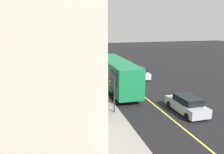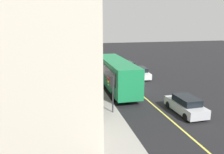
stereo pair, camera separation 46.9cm
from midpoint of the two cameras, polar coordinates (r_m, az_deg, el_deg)
ground at (r=26.26m, az=5.65°, el=-3.36°), size 120.00×120.00×0.00m
sidewalk at (r=25.01m, az=-5.22°, el=-4.04°), size 80.00×2.60×0.15m
lane_centre_stripe at (r=26.26m, az=5.65°, el=-3.35°), size 36.00×0.16×0.01m
storefront_building at (r=24.74m, az=-20.65°, el=8.84°), size 26.64×10.61×11.91m
bus at (r=25.71m, az=0.52°, el=0.92°), size 11.14×2.64×3.50m
traffic_light at (r=18.78m, az=-0.58°, el=-2.20°), size 0.30×0.52×3.20m
car_white at (r=31.90m, az=6.59°, el=1.07°), size 4.39×2.05×1.52m
car_navy at (r=36.35m, az=3.37°, el=2.70°), size 4.39×2.05×1.52m
car_silver at (r=20.58m, az=17.72°, el=-6.68°), size 4.34×1.93×1.52m
pedestrian_at_corner at (r=17.61m, az=-3.59°, el=-8.08°), size 0.34×0.34×1.68m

